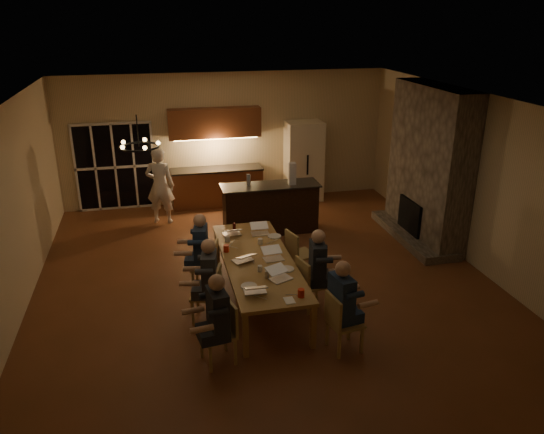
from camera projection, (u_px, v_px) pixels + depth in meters
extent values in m
plane|color=brown|center=(265.00, 281.00, 9.55)|extent=(9.00, 9.00, 0.00)
cube|color=tan|center=(226.00, 138.00, 13.07)|extent=(8.00, 0.04, 3.20)
cube|color=tan|center=(9.00, 216.00, 8.13)|extent=(0.04, 9.00, 3.20)
cube|color=tan|center=(477.00, 181.00, 9.80)|extent=(0.04, 9.00, 3.20)
cube|color=white|center=(264.00, 100.00, 8.38)|extent=(8.00, 9.00, 0.04)
cube|color=black|center=(115.00, 167.00, 12.67)|extent=(1.86, 0.08, 2.10)
cube|color=#76695D|center=(429.00, 165.00, 10.82)|extent=(0.58, 2.50, 3.20)
cube|color=beige|center=(304.00, 161.00, 13.35)|extent=(0.90, 0.68, 2.00)
cube|color=#9E6F3F|center=(258.00, 279.00, 8.81)|extent=(1.10, 3.18, 0.75)
cube|color=black|center=(270.00, 208.00, 11.48)|extent=(2.11, 0.68, 1.08)
imported|color=white|center=(160.00, 186.00, 11.89)|extent=(0.74, 0.59, 1.76)
torus|color=black|center=(139.00, 147.00, 7.48)|extent=(0.57, 0.57, 0.03)
cylinder|color=silver|center=(260.00, 269.00, 8.24)|extent=(0.07, 0.07, 0.10)
cylinder|color=silver|center=(260.00, 241.00, 9.21)|extent=(0.08, 0.08, 0.10)
cylinder|color=silver|center=(227.00, 239.00, 9.31)|extent=(0.09, 0.09, 0.10)
cylinder|color=red|center=(301.00, 293.00, 7.50)|extent=(0.10, 0.10, 0.12)
cylinder|color=red|center=(226.00, 248.00, 8.91)|extent=(0.09, 0.09, 0.12)
cylinder|color=#B2B2B7|center=(267.00, 274.00, 8.03)|extent=(0.07, 0.07, 0.12)
cylinder|color=#3F0F0C|center=(234.00, 226.00, 9.84)|extent=(0.06, 0.06, 0.12)
cylinder|color=silver|center=(287.00, 269.00, 8.31)|extent=(0.23, 0.23, 0.02)
cylinder|color=silver|center=(249.00, 286.00, 7.80)|extent=(0.24, 0.24, 0.02)
cylinder|color=silver|center=(274.00, 236.00, 9.52)|extent=(0.24, 0.24, 0.02)
cube|color=white|center=(289.00, 300.00, 7.42)|extent=(0.14, 0.20, 0.01)
cylinder|color=#99999E|center=(248.00, 180.00, 11.22)|extent=(0.08, 0.08, 0.24)
cube|color=silver|center=(292.00, 174.00, 11.24)|extent=(0.16, 0.16, 0.47)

